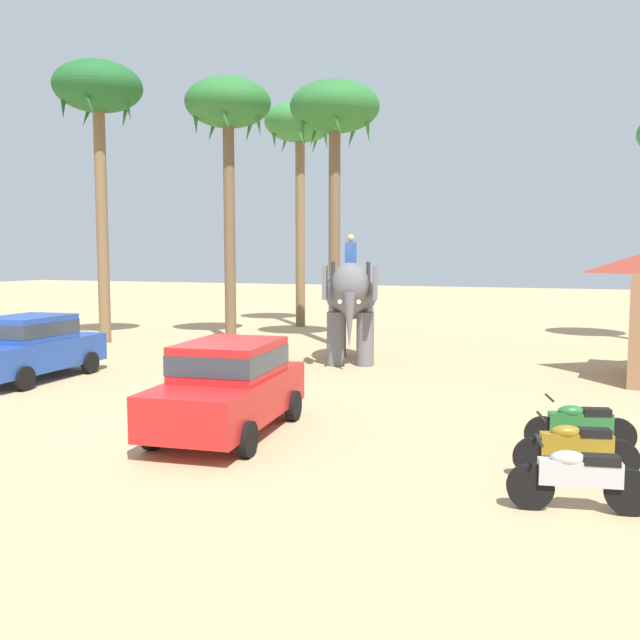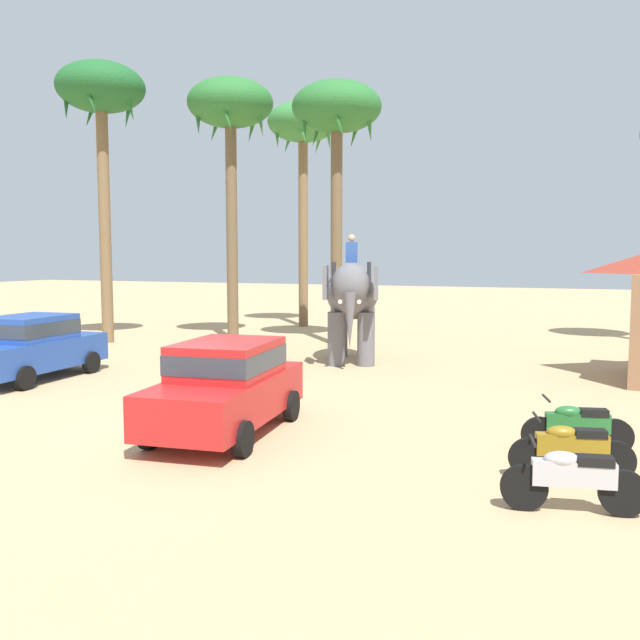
{
  "view_description": "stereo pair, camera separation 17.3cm",
  "coord_description": "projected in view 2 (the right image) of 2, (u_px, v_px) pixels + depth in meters",
  "views": [
    {
      "loc": [
        6.62,
        -10.72,
        3.28
      ],
      "look_at": [
        0.37,
        5.63,
        1.6
      ],
      "focal_mm": 38.17,
      "sensor_mm": 36.0,
      "label": 1
    },
    {
      "loc": [
        6.78,
        -10.66,
        3.28
      ],
      "look_at": [
        0.37,
        5.63,
        1.6
      ],
      "focal_mm": 38.17,
      "sensor_mm": 36.0,
      "label": 2
    }
  ],
  "objects": [
    {
      "name": "palm_tree_left_of_road",
      "position": [
        303.0,
        131.0,
        30.56
      ],
      "size": [
        3.2,
        3.2,
        10.15
      ],
      "color": "brown",
      "rests_on": "ground"
    },
    {
      "name": "motorcycle_mid_row",
      "position": [
        577.0,
        426.0,
        11.2
      ],
      "size": [
        1.77,
        0.68,
        0.94
      ],
      "color": "black",
      "rests_on": "ground"
    },
    {
      "name": "car_sedan_foreground",
      "position": [
        226.0,
        384.0,
        12.45
      ],
      "size": [
        2.2,
        4.25,
        1.7
      ],
      "color": "red",
      "rests_on": "ground"
    },
    {
      "name": "car_parked_far_side",
      "position": [
        32.0,
        345.0,
        17.87
      ],
      "size": [
        2.05,
        4.19,
        1.7
      ],
      "color": "#23479E",
      "rests_on": "ground"
    },
    {
      "name": "motorcycle_nearest_camera",
      "position": [
        573.0,
        478.0,
        8.6
      ],
      "size": [
        1.79,
        0.59,
        0.94
      ],
      "color": "black",
      "rests_on": "ground"
    },
    {
      "name": "palm_tree_leaning_seaward",
      "position": [
        337.0,
        116.0,
        24.2
      ],
      "size": [
        3.2,
        3.2,
        9.43
      ],
      "color": "brown",
      "rests_on": "ground"
    },
    {
      "name": "motorcycle_second_in_row",
      "position": [
        572.0,
        449.0,
        9.9
      ],
      "size": [
        1.77,
        0.66,
        0.94
      ],
      "color": "black",
      "rests_on": "ground"
    },
    {
      "name": "ground_plane",
      "position": [
        191.0,
        431.0,
        12.66
      ],
      "size": [
        120.0,
        120.0,
        0.0
      ],
      "primitive_type": "plane",
      "color": "tan"
    },
    {
      "name": "palm_tree_behind_elephant",
      "position": [
        101.0,
        99.0,
        24.78
      ],
      "size": [
        3.2,
        3.2,
        10.27
      ],
      "color": "brown",
      "rests_on": "ground"
    },
    {
      "name": "palm_tree_near_hut",
      "position": [
        230.0,
        113.0,
        25.31
      ],
      "size": [
        3.2,
        3.2,
        9.82
      ],
      "color": "brown",
      "rests_on": "ground"
    },
    {
      "name": "elephant_with_mahout",
      "position": [
        352.0,
        297.0,
        20.68
      ],
      "size": [
        2.52,
        4.02,
        3.88
      ],
      "color": "slate",
      "rests_on": "ground"
    }
  ]
}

